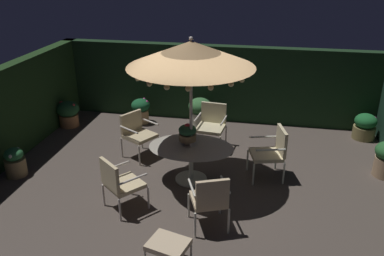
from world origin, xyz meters
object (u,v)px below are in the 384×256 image
at_px(patio_chair_south, 212,123).
at_px(potted_plant_back_center, 365,126).
at_px(patio_umbrella, 191,54).
at_px(patio_chair_northeast, 119,181).
at_px(centerpiece_planter, 188,133).
at_px(patio_chair_southeast, 272,150).
at_px(ottoman_footrest, 168,245).
at_px(potted_plant_back_left, 141,110).
at_px(patio_chair_north, 137,131).
at_px(patio_chair_east, 210,198).
at_px(potted_plant_right_far, 200,112).
at_px(potted_plant_left_far, 15,162).
at_px(potted_plant_back_right, 68,113).
at_px(patio_dining_table, 191,153).

xyz_separation_m(patio_chair_south, potted_plant_back_center, (3.51, 1.09, -0.27)).
xyz_separation_m(patio_umbrella, patio_chair_northeast, (-0.99, -1.20, -1.92)).
xyz_separation_m(patio_chair_northeast, potted_plant_back_center, (4.67, 3.83, -0.25)).
distance_m(centerpiece_planter, patio_chair_southeast, 1.66).
relative_size(ottoman_footrest, potted_plant_back_center, 1.03).
bearing_deg(potted_plant_back_left, patio_chair_north, -74.63).
height_order(patio_chair_northeast, potted_plant_back_left, patio_chair_northeast).
bearing_deg(patio_chair_east, potted_plant_right_far, 101.98).
bearing_deg(potted_plant_left_far, potted_plant_back_left, 62.17).
relative_size(patio_chair_north, patio_chair_southeast, 0.93).
relative_size(patio_chair_south, potted_plant_right_far, 1.27).
height_order(patio_umbrella, potted_plant_back_left, patio_umbrella).
bearing_deg(potted_plant_back_center, patio_chair_north, -159.75).
bearing_deg(patio_chair_northeast, potted_plant_left_far, 163.89).
bearing_deg(patio_chair_south, potted_plant_right_far, 113.69).
distance_m(patio_chair_east, patio_chair_south, 3.01).
distance_m(patio_chair_north, patio_chair_south, 1.69).
bearing_deg(potted_plant_back_right, potted_plant_left_far, -86.92).
bearing_deg(potted_plant_back_left, patio_chair_southeast, -33.01).
xyz_separation_m(potted_plant_back_left, potted_plant_back_center, (5.50, 0.07, -0.05)).
relative_size(patio_chair_south, ottoman_footrest, 1.54).
distance_m(ottoman_footrest, potted_plant_right_far, 4.86).
relative_size(patio_umbrella, potted_plant_left_far, 4.72).
bearing_deg(patio_chair_south, potted_plant_left_far, -150.53).
bearing_deg(patio_umbrella, patio_chair_northeast, -129.67).
relative_size(patio_chair_north, potted_plant_back_right, 1.46).
distance_m(patio_dining_table, potted_plant_back_center, 4.54).
height_order(patio_umbrella, potted_plant_left_far, patio_umbrella).
distance_m(patio_chair_east, patio_chair_southeast, 2.06).
bearing_deg(potted_plant_left_far, patio_chair_south, 29.47).
xyz_separation_m(potted_plant_back_right, potted_plant_left_far, (0.13, -2.50, -0.06)).
xyz_separation_m(centerpiece_planter, patio_chair_north, (-1.25, 0.72, -0.39)).
xyz_separation_m(patio_chair_southeast, potted_plant_back_right, (-5.08, 1.61, -0.24)).
height_order(potted_plant_back_left, potted_plant_left_far, potted_plant_back_left).
xyz_separation_m(patio_chair_northeast, potted_plant_left_far, (-2.44, 0.71, -0.27)).
bearing_deg(potted_plant_back_center, ottoman_footrest, -125.79).
bearing_deg(ottoman_footrest, potted_plant_back_center, 54.21).
height_order(patio_dining_table, patio_chair_southeast, patio_chair_southeast).
height_order(patio_chair_south, ottoman_footrest, patio_chair_south).
distance_m(centerpiece_planter, potted_plant_back_right, 4.04).
distance_m(patio_chair_north, potted_plant_back_center, 5.35).
height_order(patio_chair_southeast, ottoman_footrest, patio_chair_southeast).
relative_size(centerpiece_planter, patio_chair_east, 0.44).
distance_m(centerpiece_planter, potted_plant_back_center, 4.60).
height_order(potted_plant_right_far, potted_plant_back_right, potted_plant_right_far).
bearing_deg(centerpiece_planter, patio_dining_table, -41.15).
distance_m(potted_plant_back_center, potted_plant_left_far, 7.77).
xyz_separation_m(patio_dining_table, patio_chair_southeast, (1.51, 0.40, 0.02)).
xyz_separation_m(patio_chair_east, patio_chair_south, (-0.41, 2.99, -0.01)).
bearing_deg(potted_plant_left_far, centerpiece_planter, 9.52).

